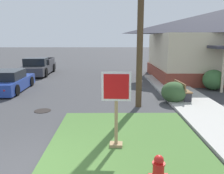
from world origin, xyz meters
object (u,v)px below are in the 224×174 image
object	(u,v)px
stop_sign	(116,110)
parked_sedan_blue	(9,82)
pickup_truck_charcoal	(38,67)
street_bench	(182,89)
manhole_cover	(43,111)

from	to	relation	value
stop_sign	parked_sedan_blue	distance (m)	9.69
parked_sedan_blue	pickup_truck_charcoal	bearing A→B (deg)	92.21
stop_sign	street_bench	distance (m)	6.19
stop_sign	manhole_cover	world-z (taller)	stop_sign
stop_sign	parked_sedan_blue	size ratio (longest dim) A/B	0.49
parked_sedan_blue	street_bench	distance (m)	9.85
pickup_truck_charcoal	stop_sign	bearing A→B (deg)	-65.12
stop_sign	manhole_cover	bearing A→B (deg)	131.53
street_bench	pickup_truck_charcoal	bearing A→B (deg)	138.48
manhole_cover	stop_sign	bearing A→B (deg)	-48.47
stop_sign	parked_sedan_blue	world-z (taller)	stop_sign
parked_sedan_blue	street_bench	world-z (taller)	parked_sedan_blue
manhole_cover	pickup_truck_charcoal	xyz separation A→B (m)	(-3.32, 10.35, 0.61)
manhole_cover	street_bench	xyz separation A→B (m)	(6.50, 1.65, 0.58)
parked_sedan_blue	street_bench	bearing A→B (deg)	-13.52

